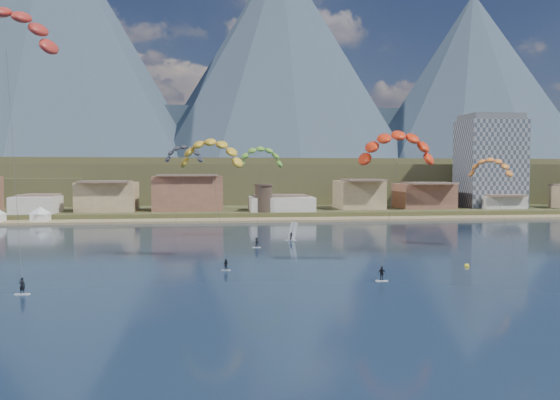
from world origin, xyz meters
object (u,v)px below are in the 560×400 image
Objects in this scene: kitesurfer_yellow at (211,149)px; windsurfer at (292,235)px; kitesurfer_orange at (397,143)px; apartment_tower at (490,161)px; watchtower at (264,198)px; buoy at (467,266)px; kitesurfer_red at (5,24)px; kitesurfer_green at (260,154)px.

kitesurfer_yellow reaches higher than windsurfer.
kitesurfer_yellow is 0.92× the size of kitesurfer_orange.
apartment_tower reaches higher than watchtower.
kitesurfer_red is at bearing 178.64° from buoy.
kitesurfer_orange reaches higher than kitesurfer_green.
kitesurfer_green is (38.68, 38.31, -16.74)m from kitesurfer_red.
kitesurfer_red is 65.56m from windsurfer.
windsurfer is at bearing -35.59° from kitesurfer_green.
kitesurfer_orange is (-67.45, -100.88, 1.14)m from apartment_tower.
watchtower is 92.88m from buoy.
kitesurfer_red is at bearing -135.27° from kitesurfer_green.
windsurfer is (-11.65, 32.50, -17.72)m from kitesurfer_orange.
watchtower is 0.22× the size of kitesurfer_red.
watchtower is at bearing 104.30° from buoy.
apartment_tower is 3.72× the size of watchtower.
apartment_tower reaches higher than kitesurfer_green.
watchtower is at bearing 78.51° from kitesurfer_yellow.
kitesurfer_yellow is at bearing -136.13° from apartment_tower.
kitesurfer_orange is 21.68m from buoy.
windsurfer is (16.79, 23.79, -16.98)m from kitesurfer_yellow.
apartment_tower is 106.63m from kitesurfer_green.
kitesurfer_yellow is 33.71m from windsurfer.
windsurfer is 5.45× the size of buoy.
apartment_tower is at bearing 39.49° from kitesurfer_red.
kitesurfer_green is at bearing 69.58° from kitesurfer_yellow.
kitesurfer_green is 18.62m from windsurfer.
kitesurfer_red is 56.95m from kitesurfer_green.
watchtower is 80.65m from kitesurfer_yellow.
kitesurfer_yellow is at bearing 162.98° from kitesurfer_orange.
buoy is at bearing -75.70° from watchtower.
kitesurfer_yellow is (-15.89, -78.18, 11.85)m from watchtower.
buoy is (-57.12, -103.80, -17.70)m from apartment_tower.
buoy is (10.33, -2.91, -18.84)m from kitesurfer_orange.
apartment_tower reaches higher than kitesurfer_yellow.
kitesurfer_green is at bearing -143.18° from apartment_tower.
buoy is (21.98, -35.41, -1.12)m from windsurfer.
watchtower is at bearing 90.95° from windsurfer.
apartment_tower is 161.63m from kitesurfer_red.
buoy is at bearing -54.70° from kitesurfer_green.
buoy is (28.25, -39.90, -18.06)m from kitesurfer_green.
kitesurfer_red reaches higher than windsurfer.
kitesurfer_red is 34.24m from kitesurfer_yellow.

